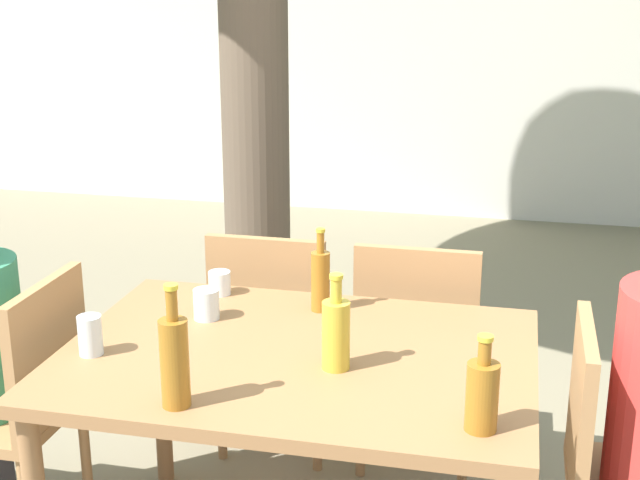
# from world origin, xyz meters

# --- Properties ---
(cafe_building_wall) EXTENTS (10.00, 0.08, 2.80)m
(cafe_building_wall) POSITION_xyz_m (0.00, 4.40, 1.40)
(cafe_building_wall) COLOR silver
(cafe_building_wall) RESTS_ON ground_plane
(dining_table_front) EXTENTS (1.36, 0.98, 0.77)m
(dining_table_front) POSITION_xyz_m (0.00, 0.00, 0.68)
(dining_table_front) COLOR #996B42
(dining_table_front) RESTS_ON ground_plane
(patio_chair_0) EXTENTS (0.44, 0.44, 0.91)m
(patio_chair_0) POSITION_xyz_m (-0.91, 0.00, 0.52)
(patio_chair_0) COLOR #A87A4C
(patio_chair_0) RESTS_ON ground_plane
(patio_chair_1) EXTENTS (0.44, 0.44, 0.91)m
(patio_chair_1) POSITION_xyz_m (0.91, 0.00, 0.52)
(patio_chair_1) COLOR #A87A4C
(patio_chair_1) RESTS_ON ground_plane
(patio_chair_2) EXTENTS (0.44, 0.44, 0.91)m
(patio_chair_2) POSITION_xyz_m (-0.27, 0.72, 0.52)
(patio_chair_2) COLOR #A87A4C
(patio_chair_2) RESTS_ON ground_plane
(patio_chair_3) EXTENTS (0.44, 0.44, 0.91)m
(patio_chair_3) POSITION_xyz_m (0.27, 0.72, 0.52)
(patio_chair_3) COLOR #A87A4C
(patio_chair_3) RESTS_ON ground_plane
(amber_bottle_0) EXTENTS (0.08, 0.08, 0.25)m
(amber_bottle_0) POSITION_xyz_m (0.54, -0.34, 0.86)
(amber_bottle_0) COLOR #9E661E
(amber_bottle_0) RESTS_ON dining_table_front
(amber_bottle_1) EXTENTS (0.07, 0.07, 0.33)m
(amber_bottle_1) POSITION_xyz_m (-0.22, -0.39, 0.89)
(amber_bottle_1) COLOR #9E661E
(amber_bottle_1) RESTS_ON dining_table_front
(oil_cruet_2) EXTENTS (0.08, 0.08, 0.28)m
(oil_cruet_2) POSITION_xyz_m (0.13, -0.08, 0.87)
(oil_cruet_2) COLOR gold
(oil_cruet_2) RESTS_ON dining_table_front
(amber_bottle_3) EXTENTS (0.06, 0.06, 0.28)m
(amber_bottle_3) POSITION_xyz_m (-0.01, 0.34, 0.88)
(amber_bottle_3) COLOR #9E661E
(amber_bottle_3) RESTS_ON dining_table_front
(drinking_glass_0) EXTENTS (0.07, 0.07, 0.12)m
(drinking_glass_0) POSITION_xyz_m (-0.57, -0.15, 0.83)
(drinking_glass_0) COLOR silver
(drinking_glass_0) RESTS_ON dining_table_front
(drinking_glass_1) EXTENTS (0.08, 0.08, 0.10)m
(drinking_glass_1) POSITION_xyz_m (-0.34, 0.19, 0.82)
(drinking_glass_1) COLOR silver
(drinking_glass_1) RESTS_ON dining_table_front
(drinking_glass_2) EXTENTS (0.08, 0.08, 0.08)m
(drinking_glass_2) POSITION_xyz_m (-0.37, 0.40, 0.81)
(drinking_glass_2) COLOR white
(drinking_glass_2) RESTS_ON dining_table_front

